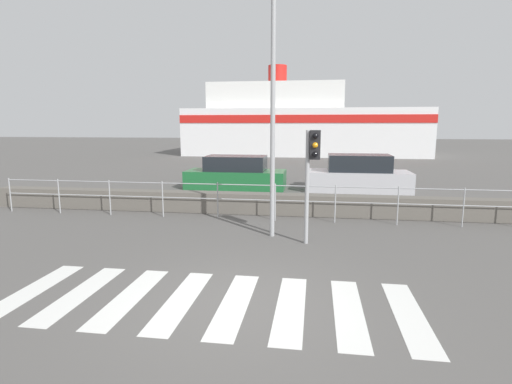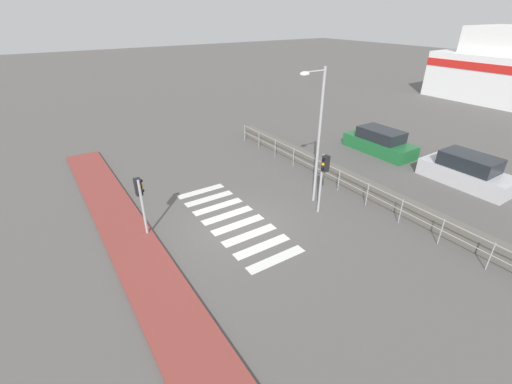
# 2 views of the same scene
# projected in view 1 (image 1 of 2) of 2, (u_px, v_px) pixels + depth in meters

# --- Properties ---
(ground_plane) EXTENTS (160.00, 160.00, 0.00)m
(ground_plane) POSITION_uv_depth(u_px,v_px,m) (239.00, 304.00, 6.44)
(ground_plane) COLOR #565451
(crosswalk) EXTENTS (6.75, 2.40, 0.01)m
(crosswalk) POSITION_uv_depth(u_px,v_px,m) (208.00, 302.00, 6.51)
(crosswalk) COLOR silver
(crosswalk) RESTS_ON ground_plane
(seawall) EXTENTS (19.64, 0.55, 0.66)m
(seawall) POSITION_uv_depth(u_px,v_px,m) (278.00, 204.00, 12.84)
(seawall) COLOR #605B54
(seawall) RESTS_ON ground_plane
(harbor_fence) EXTENTS (17.72, 0.04, 1.13)m
(harbor_fence) POSITION_uv_depth(u_px,v_px,m) (275.00, 196.00, 11.92)
(harbor_fence) COLOR #9EA0A3
(harbor_fence) RESTS_ON ground_plane
(traffic_light_far) EXTENTS (0.34, 0.32, 2.73)m
(traffic_light_far) POSITION_uv_depth(u_px,v_px,m) (312.00, 161.00, 9.37)
(traffic_light_far) COLOR #9EA0A3
(traffic_light_far) RESTS_ON ground_plane
(streetlamp) EXTENTS (0.32, 1.30, 6.03)m
(streetlamp) POSITION_uv_depth(u_px,v_px,m) (272.00, 87.00, 9.51)
(streetlamp) COLOR #9EA0A3
(streetlamp) RESTS_ON ground_plane
(ferry_boat) EXTENTS (22.18, 8.97, 8.49)m
(ferry_boat) POSITION_uv_depth(u_px,v_px,m) (299.00, 125.00, 39.01)
(ferry_boat) COLOR white
(ferry_boat) RESTS_ON ground_plane
(parked_car_green) EXTENTS (4.46, 1.82, 1.47)m
(parked_car_green) POSITION_uv_depth(u_px,v_px,m) (236.00, 174.00, 18.15)
(parked_car_green) COLOR #1E6633
(parked_car_green) RESTS_ON ground_plane
(parked_car_silver) EXTENTS (4.35, 1.82, 1.59)m
(parked_car_silver) POSITION_uv_depth(u_px,v_px,m) (358.00, 176.00, 17.35)
(parked_car_silver) COLOR #BCBCC1
(parked_car_silver) RESTS_ON ground_plane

